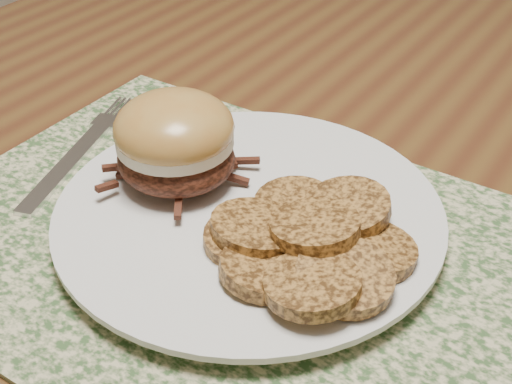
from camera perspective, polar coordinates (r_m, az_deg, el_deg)
placemat at (r=0.50m, az=-1.95°, el=-4.40°), size 0.45×0.33×0.00m
dinner_plate at (r=0.51m, az=-0.56°, el=-2.00°), size 0.26×0.26×0.02m
pork_sandwich at (r=0.52m, az=-6.50°, el=4.07°), size 0.12×0.12×0.07m
roasted_potatoes at (r=0.46m, az=3.93°, el=-4.11°), size 0.16×0.15×0.03m
fork at (r=0.61m, az=-13.75°, el=3.36°), size 0.07×0.18×0.00m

